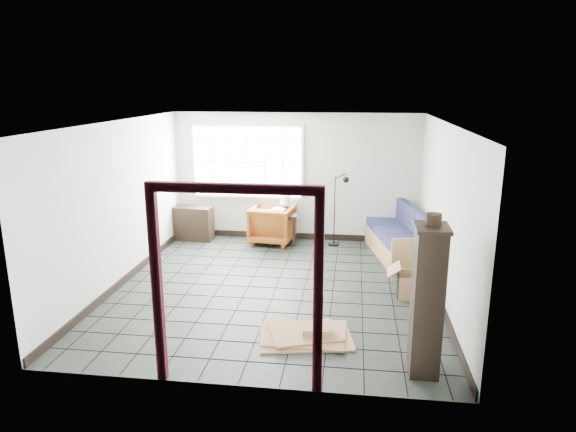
# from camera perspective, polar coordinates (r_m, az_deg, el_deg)

# --- Properties ---
(ground) EXTENTS (5.50, 5.50, 0.00)m
(ground) POSITION_cam_1_polar(r_m,az_deg,el_deg) (8.23, -1.33, -8.00)
(ground) COLOR black
(ground) RESTS_ON ground
(room_shell) EXTENTS (5.02, 5.52, 2.61)m
(room_shell) POSITION_cam_1_polar(r_m,az_deg,el_deg) (7.77, -1.37, 3.60)
(room_shell) COLOR silver
(room_shell) RESTS_ON ground
(window_panel) EXTENTS (2.32, 0.08, 1.52)m
(window_panel) POSITION_cam_1_polar(r_m,az_deg,el_deg) (10.56, -4.55, 6.00)
(window_panel) COLOR silver
(window_panel) RESTS_ON ground
(doorway_trim) EXTENTS (1.80, 0.08, 2.20)m
(doorway_trim) POSITION_cam_1_polar(r_m,az_deg,el_deg) (5.26, -5.88, -5.19)
(doorway_trim) COLOR #380C16
(doorway_trim) RESTS_ON ground
(futon_sofa) EXTENTS (1.21, 2.22, 0.93)m
(futon_sofa) POSITION_cam_1_polar(r_m,az_deg,el_deg) (9.91, 12.37, -2.36)
(futon_sofa) COLOR brown
(futon_sofa) RESTS_ON ground
(armchair) EXTENTS (0.91, 0.87, 0.84)m
(armchair) POSITION_cam_1_polar(r_m,az_deg,el_deg) (10.41, -1.74, -0.72)
(armchair) COLOR maroon
(armchair) RESTS_ON ground
(side_table) EXTENTS (0.62, 0.62, 0.62)m
(side_table) POSITION_cam_1_polar(r_m,az_deg,el_deg) (10.35, -0.59, -0.29)
(side_table) COLOR black
(side_table) RESTS_ON ground
(table_lamp) EXTENTS (0.31, 0.31, 0.36)m
(table_lamp) POSITION_cam_1_polar(r_m,az_deg,el_deg) (10.32, -0.20, 1.71)
(table_lamp) COLOR black
(table_lamp) RESTS_ON side_table
(projector) EXTENTS (0.34, 0.30, 0.10)m
(projector) POSITION_cam_1_polar(r_m,az_deg,el_deg) (10.32, -0.94, 0.57)
(projector) COLOR silver
(projector) RESTS_ON side_table
(floor_lamp) EXTENTS (0.39, 0.26, 1.47)m
(floor_lamp) POSITION_cam_1_polar(r_m,az_deg,el_deg) (10.16, 5.76, 0.95)
(floor_lamp) COLOR black
(floor_lamp) RESTS_ON ground
(console_shelf) EXTENTS (0.92, 0.42, 0.70)m
(console_shelf) POSITION_cam_1_polar(r_m,az_deg,el_deg) (10.82, -10.71, -0.78)
(console_shelf) COLOR black
(console_shelf) RESTS_ON ground
(tall_shelf) EXTENTS (0.36, 0.47, 1.70)m
(tall_shelf) POSITION_cam_1_polar(r_m,az_deg,el_deg) (5.85, 15.20, -8.98)
(tall_shelf) COLOR black
(tall_shelf) RESTS_ON ground
(pot) EXTENTS (0.21, 0.21, 0.12)m
(pot) POSITION_cam_1_polar(r_m,az_deg,el_deg) (5.59, 15.89, -0.37)
(pot) COLOR black
(pot) RESTS_ON tall_shelf
(open_box) EXTENTS (0.87, 0.45, 0.49)m
(open_box) POSITION_cam_1_polar(r_m,az_deg,el_deg) (8.11, 13.96, -7.45)
(open_box) COLOR #967048
(open_box) RESTS_ON ground
(cardboard_pile) EXTENTS (1.29, 1.02, 0.17)m
(cardboard_pile) POSITION_cam_1_polar(r_m,az_deg,el_deg) (6.72, 2.13, -12.99)
(cardboard_pile) COLOR #967048
(cardboard_pile) RESTS_ON ground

